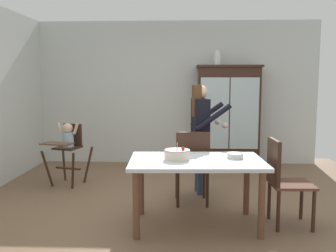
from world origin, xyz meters
name	(u,v)px	position (x,y,z in m)	size (l,w,h in m)	color
ground_plane	(171,208)	(0.00, 0.00, 0.00)	(6.24, 6.24, 0.00)	brown
wall_back	(176,93)	(0.00, 2.63, 1.35)	(5.32, 0.06, 2.70)	silver
china_cabinet	(228,116)	(0.96, 2.37, 0.94)	(1.17, 0.48, 1.86)	#382116
ceramic_vase	(217,59)	(0.75, 2.37, 1.98)	(0.13, 0.13, 0.27)	white
high_chair_with_toddler	(68,142)	(-1.61, 1.00, 0.65)	(0.70, 0.79, 0.95)	#382116
adult_person	(201,125)	(0.39, 0.66, 0.97)	(0.56, 0.55, 1.53)	#33425B
dining_table	(196,168)	(0.29, -0.55, 0.64)	(1.47, 0.95, 0.74)	silver
birthday_cake	(177,154)	(0.08, -0.56, 0.79)	(0.28, 0.28, 0.19)	beige
serving_bowl	(235,156)	(0.72, -0.45, 0.77)	(0.18, 0.18, 0.06)	silver
dining_chair_far_side	(192,163)	(0.26, 0.11, 0.56)	(0.46, 0.46, 0.96)	#382116
dining_chair_right_end	(282,176)	(1.23, -0.50, 0.56)	(0.45, 0.45, 0.96)	#382116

